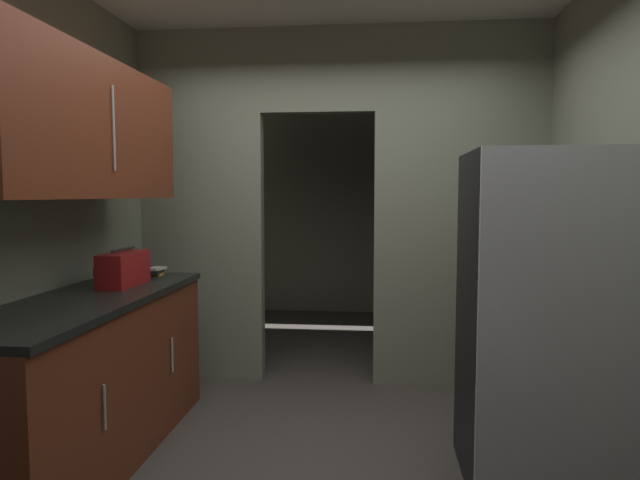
# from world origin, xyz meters

# --- Properties ---
(ground) EXTENTS (20.00, 20.00, 0.00)m
(ground) POSITION_xyz_m (0.00, 0.00, 0.00)
(ground) COLOR #47423D
(kitchen_partition) EXTENTS (3.17, 0.12, 2.78)m
(kitchen_partition) POSITION_xyz_m (0.04, 1.58, 1.48)
(kitchen_partition) COLOR gray
(kitchen_partition) RESTS_ON ground
(adjoining_room_shell) EXTENTS (3.17, 2.79, 2.78)m
(adjoining_room_shell) POSITION_xyz_m (0.00, 3.46, 1.39)
(adjoining_room_shell) COLOR gray
(adjoining_room_shell) RESTS_ON ground
(refrigerator) EXTENTS (0.79, 0.76, 1.71)m
(refrigerator) POSITION_xyz_m (1.17, 0.09, 0.85)
(refrigerator) COLOR black
(refrigerator) RESTS_ON ground
(lower_cabinet_run) EXTENTS (0.63, 2.00, 0.93)m
(lower_cabinet_run) POSITION_xyz_m (-1.27, 0.05, 0.47)
(lower_cabinet_run) COLOR maroon
(lower_cabinet_run) RESTS_ON ground
(upper_cabinet_counterside) EXTENTS (0.36, 1.80, 0.75)m
(upper_cabinet_counterside) POSITION_xyz_m (-1.27, 0.05, 1.84)
(upper_cabinet_counterside) COLOR maroon
(boombox) EXTENTS (0.18, 0.42, 0.23)m
(boombox) POSITION_xyz_m (-1.24, 0.45, 1.04)
(boombox) COLOR maroon
(boombox) RESTS_ON lower_cabinet_run
(book_stack) EXTENTS (0.12, 0.16, 0.06)m
(book_stack) POSITION_xyz_m (-1.22, 0.89, 0.96)
(book_stack) COLOR gold
(book_stack) RESTS_ON lower_cabinet_run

